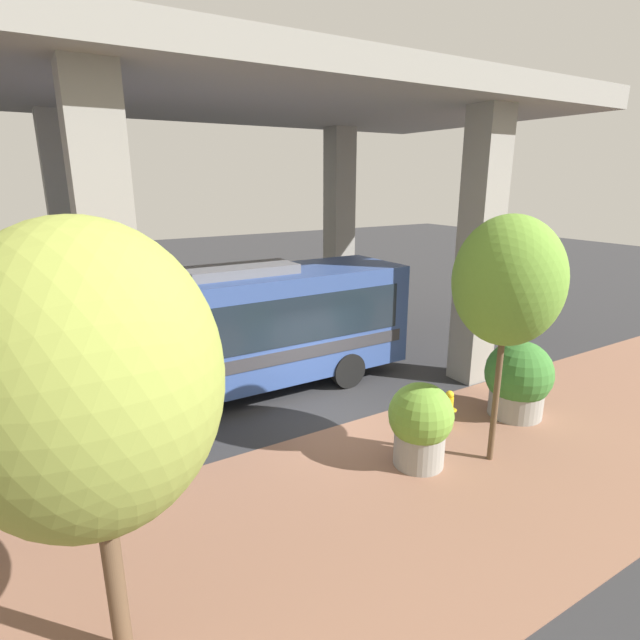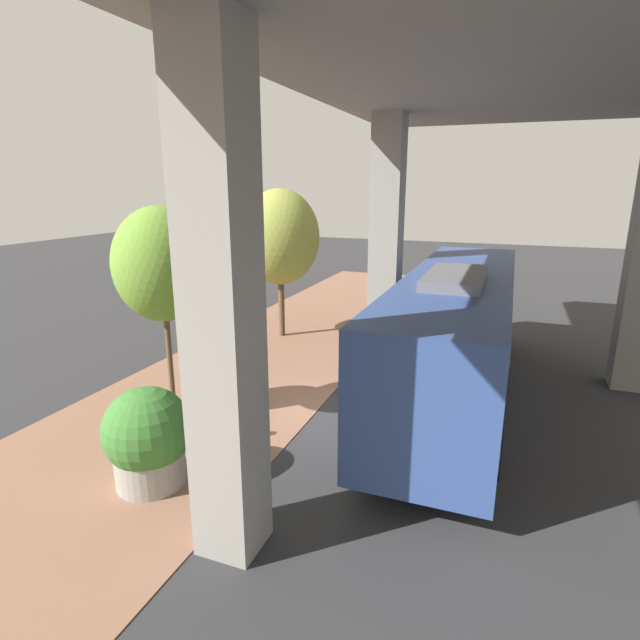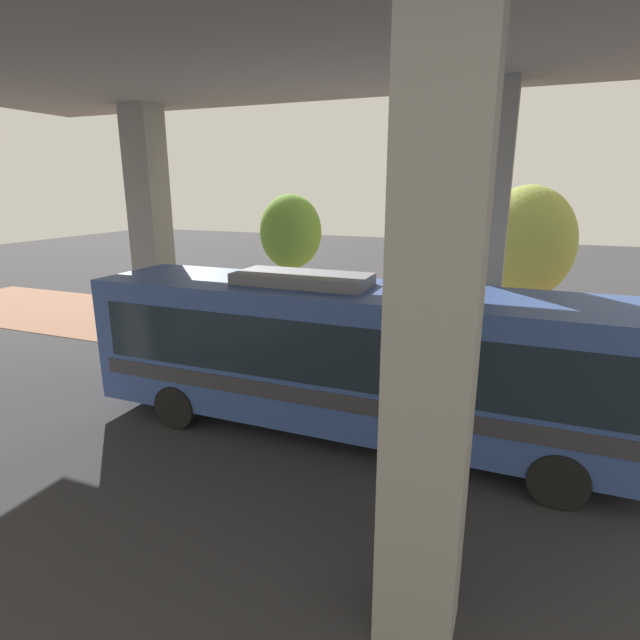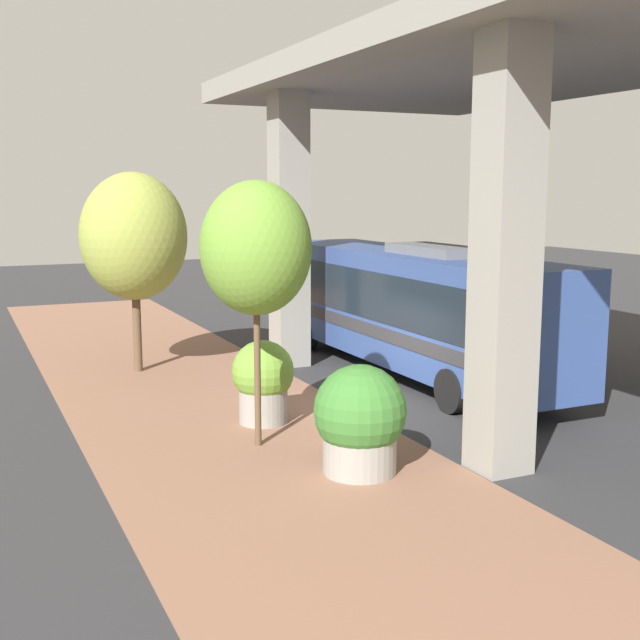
{
  "view_description": "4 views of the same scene",
  "coord_description": "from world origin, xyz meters",
  "px_view_note": "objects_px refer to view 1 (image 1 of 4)",
  "views": [
    {
      "loc": [
        -8.92,
        6.09,
        5.67
      ],
      "look_at": [
        0.67,
        0.26,
        2.47
      ],
      "focal_mm": 28.0,
      "sensor_mm": 36.0,
      "label": 1
    },
    {
      "loc": [
        4.15,
        -10.49,
        5.47
      ],
      "look_at": [
        -0.65,
        2.02,
        1.82
      ],
      "focal_mm": 28.0,
      "sensor_mm": 36.0,
      "label": 2
    },
    {
      "loc": [
        12.59,
        5.49,
        5.29
      ],
      "look_at": [
        1.08,
        0.9,
        1.96
      ],
      "focal_mm": 28.0,
      "sensor_mm": 36.0,
      "label": 3
    },
    {
      "loc": [
        -8.0,
        -15.7,
        4.86
      ],
      "look_at": [
        -0.05,
        1.52,
        1.79
      ],
      "focal_mm": 45.0,
      "sensor_mm": 36.0,
      "label": 4
    }
  ],
  "objects_px": {
    "street_tree_far": "(88,381)",
    "street_tree_near": "(508,281)",
    "planter_middle": "(420,424)",
    "fire_hydrant": "(449,408)",
    "planter_front": "(518,380)",
    "bus": "(200,332)"
  },
  "relations": [
    {
      "from": "fire_hydrant",
      "to": "street_tree_far",
      "type": "xyz_separation_m",
      "value": [
        -2.24,
        7.72,
        3.19
      ]
    },
    {
      "from": "planter_front",
      "to": "street_tree_near",
      "type": "bearing_deg",
      "value": 116.63
    },
    {
      "from": "fire_hydrant",
      "to": "street_tree_far",
      "type": "relative_size",
      "value": 0.17
    },
    {
      "from": "planter_middle",
      "to": "street_tree_near",
      "type": "xyz_separation_m",
      "value": [
        -0.64,
        -1.4,
        2.87
      ]
    },
    {
      "from": "planter_middle",
      "to": "street_tree_far",
      "type": "distance_m",
      "value": 6.72
    },
    {
      "from": "bus",
      "to": "street_tree_far",
      "type": "xyz_separation_m",
      "value": [
        -6.57,
        3.24,
        1.74
      ]
    },
    {
      "from": "bus",
      "to": "planter_middle",
      "type": "distance_m",
      "value": 5.99
    },
    {
      "from": "bus",
      "to": "fire_hydrant",
      "type": "xyz_separation_m",
      "value": [
        -4.34,
        -4.48,
        -1.45
      ]
    },
    {
      "from": "planter_front",
      "to": "street_tree_far",
      "type": "height_order",
      "value": "street_tree_far"
    },
    {
      "from": "street_tree_far",
      "to": "planter_middle",
      "type": "bearing_deg",
      "value": -77.36
    },
    {
      "from": "planter_front",
      "to": "planter_middle",
      "type": "xyz_separation_m",
      "value": [
        -0.43,
        3.55,
        -0.03
      ]
    },
    {
      "from": "planter_middle",
      "to": "bus",
      "type": "bearing_deg",
      "value": 27.76
    },
    {
      "from": "street_tree_near",
      "to": "street_tree_far",
      "type": "relative_size",
      "value": 0.95
    },
    {
      "from": "street_tree_far",
      "to": "street_tree_near",
      "type": "bearing_deg",
      "value": -84.57
    },
    {
      "from": "bus",
      "to": "planter_middle",
      "type": "height_order",
      "value": "bus"
    },
    {
      "from": "street_tree_far",
      "to": "bus",
      "type": "bearing_deg",
      "value": -26.27
    },
    {
      "from": "fire_hydrant",
      "to": "planter_front",
      "type": "height_order",
      "value": "planter_front"
    },
    {
      "from": "planter_middle",
      "to": "street_tree_far",
      "type": "relative_size",
      "value": 0.33
    },
    {
      "from": "bus",
      "to": "street_tree_near",
      "type": "distance_m",
      "value": 7.44
    },
    {
      "from": "planter_front",
      "to": "planter_middle",
      "type": "bearing_deg",
      "value": 96.97
    },
    {
      "from": "planter_middle",
      "to": "street_tree_near",
      "type": "relative_size",
      "value": 0.35
    },
    {
      "from": "bus",
      "to": "street_tree_near",
      "type": "relative_size",
      "value": 2.29
    }
  ]
}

